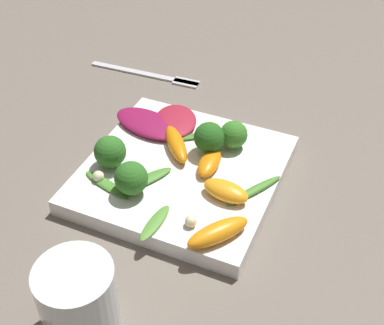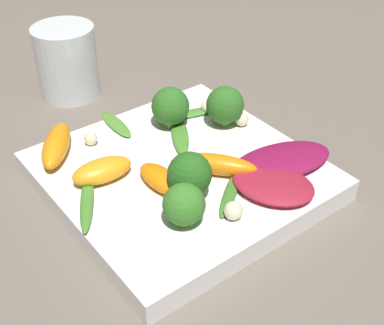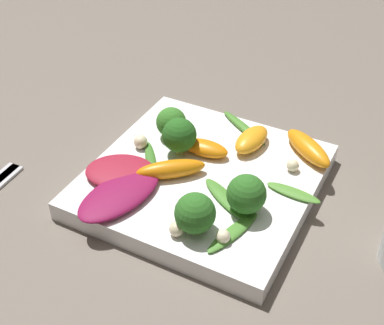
# 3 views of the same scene
# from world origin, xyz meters

# --- Properties ---
(ground_plane) EXTENTS (2.40, 2.40, 0.00)m
(ground_plane) POSITION_xyz_m (0.00, 0.00, 0.00)
(ground_plane) COLOR #6B6056
(plate) EXTENTS (0.25, 0.25, 0.02)m
(plate) POSITION_xyz_m (0.00, 0.00, 0.01)
(plate) COLOR white
(plate) RESTS_ON ground_plane
(radicchio_leaf_0) EXTENTS (0.10, 0.09, 0.01)m
(radicchio_leaf_0) POSITION_xyz_m (0.08, 0.05, 0.03)
(radicchio_leaf_0) COLOR maroon
(radicchio_leaf_0) RESTS_ON plate
(radicchio_leaf_1) EXTENTS (0.08, 0.12, 0.01)m
(radicchio_leaf_1) POSITION_xyz_m (0.06, 0.08, 0.03)
(radicchio_leaf_1) COLOR maroon
(radicchio_leaf_1) RESTS_ON plate
(orange_segment_0) EXTENTS (0.04, 0.06, 0.02)m
(orange_segment_0) POSITION_xyz_m (-0.03, -0.07, 0.03)
(orange_segment_0) COLOR orange
(orange_segment_0) RESTS_ON plate
(orange_segment_1) EXTENTS (0.08, 0.07, 0.02)m
(orange_segment_1) POSITION_xyz_m (0.03, 0.02, 0.03)
(orange_segment_1) COLOR orange
(orange_segment_1) RESTS_ON plate
(orange_segment_2) EXTENTS (0.06, 0.03, 0.02)m
(orange_segment_2) POSITION_xyz_m (0.01, -0.03, 0.03)
(orange_segment_2) COLOR orange
(orange_segment_2) RESTS_ON plate
(orange_segment_3) EXTENTS (0.08, 0.07, 0.02)m
(orange_segment_3) POSITION_xyz_m (-0.10, -0.09, 0.03)
(orange_segment_3) COLOR orange
(orange_segment_3) RESTS_ON plate
(broccoli_floret_0) EXTENTS (0.04, 0.04, 0.04)m
(broccoli_floret_0) POSITION_xyz_m (0.07, -0.05, 0.04)
(broccoli_floret_0) COLOR #84AD5B
(broccoli_floret_0) RESTS_ON plate
(broccoli_floret_1) EXTENTS (0.04, 0.04, 0.05)m
(broccoli_floret_1) POSITION_xyz_m (-0.03, 0.09, 0.05)
(broccoli_floret_1) COLOR #84AD5B
(broccoli_floret_1) RESTS_ON plate
(broccoli_floret_2) EXTENTS (0.04, 0.04, 0.05)m
(broccoli_floret_2) POSITION_xyz_m (0.04, -0.02, 0.05)
(broccoli_floret_2) COLOR #7A9E51
(broccoli_floret_2) RESTS_ON plate
(broccoli_floret_3) EXTENTS (0.04, 0.04, 0.05)m
(broccoli_floret_3) POSITION_xyz_m (-0.07, 0.04, 0.05)
(broccoli_floret_3) COLOR #7A9E51
(broccoli_floret_3) RESTS_ON plate
(arugula_sprig_0) EXTENTS (0.04, 0.08, 0.00)m
(arugula_sprig_0) POSITION_xyz_m (-0.07, 0.07, 0.03)
(arugula_sprig_0) COLOR #47842D
(arugula_sprig_0) RESTS_ON plate
(arugula_sprig_1) EXTENTS (0.06, 0.02, 0.01)m
(arugula_sprig_1) POSITION_xyz_m (-0.10, -0.01, 0.03)
(arugula_sprig_1) COLOR #518E33
(arugula_sprig_1) RESTS_ON plate
(arugula_sprig_2) EXTENTS (0.05, 0.07, 0.01)m
(arugula_sprig_2) POSITION_xyz_m (0.06, 0.01, 0.03)
(arugula_sprig_2) COLOR #3D7528
(arugula_sprig_2) RESTS_ON plate
(arugula_sprig_3) EXTENTS (0.08, 0.06, 0.01)m
(arugula_sprig_3) POSITION_xyz_m (-0.04, 0.03, 0.03)
(arugula_sprig_3) COLOR #47842D
(arugula_sprig_3) RESTS_ON plate
(arugula_sprig_4) EXTENTS (0.08, 0.06, 0.01)m
(arugula_sprig_4) POSITION_xyz_m (-0.01, -0.10, 0.03)
(arugula_sprig_4) COLOR #47842D
(arugula_sprig_4) RESTS_ON plate
(macadamia_nut_0) EXTENTS (0.02, 0.02, 0.02)m
(macadamia_nut_0) POSITION_xyz_m (-0.02, 0.10, 0.03)
(macadamia_nut_0) COLOR beige
(macadamia_nut_0) RESTS_ON plate
(macadamia_nut_1) EXTENTS (0.01, 0.01, 0.01)m
(macadamia_nut_1) POSITION_xyz_m (-0.07, 0.09, 0.03)
(macadamia_nut_1) COLOR beige
(macadamia_nut_1) RESTS_ON plate
(macadamia_nut_2) EXTENTS (0.02, 0.02, 0.02)m
(macadamia_nut_2) POSITION_xyz_m (0.09, -0.01, 0.03)
(macadamia_nut_2) COLOR beige
(macadamia_nut_2) RESTS_ON plate
(macadamia_nut_3) EXTENTS (0.01, 0.01, 0.01)m
(macadamia_nut_3) POSITION_xyz_m (-0.09, -0.05, 0.03)
(macadamia_nut_3) COLOR beige
(macadamia_nut_3) RESTS_ON plate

